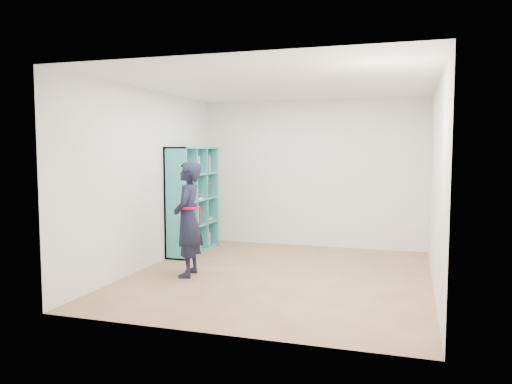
% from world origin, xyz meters
% --- Properties ---
extents(floor, '(4.50, 4.50, 0.00)m').
position_xyz_m(floor, '(0.00, 0.00, 0.00)').
color(floor, brown).
rests_on(floor, ground).
extents(ceiling, '(4.50, 4.50, 0.00)m').
position_xyz_m(ceiling, '(0.00, 0.00, 2.60)').
color(ceiling, white).
rests_on(ceiling, wall_back).
extents(wall_left, '(0.02, 4.50, 2.60)m').
position_xyz_m(wall_left, '(-2.00, 0.00, 1.30)').
color(wall_left, white).
rests_on(wall_left, floor).
extents(wall_right, '(0.02, 4.50, 2.60)m').
position_xyz_m(wall_right, '(2.00, 0.00, 1.30)').
color(wall_right, white).
rests_on(wall_right, floor).
extents(wall_back, '(4.00, 0.02, 2.60)m').
position_xyz_m(wall_back, '(0.00, 2.25, 1.30)').
color(wall_back, white).
rests_on(wall_back, floor).
extents(wall_front, '(4.00, 0.02, 2.60)m').
position_xyz_m(wall_front, '(0.00, -2.25, 1.30)').
color(wall_front, white).
rests_on(wall_front, floor).
extents(bookshelf, '(0.39, 1.33, 1.77)m').
position_xyz_m(bookshelf, '(-1.82, 1.14, 0.87)').
color(bookshelf, teal).
rests_on(bookshelf, floor).
extents(person, '(0.47, 0.63, 1.57)m').
position_xyz_m(person, '(-1.20, -0.34, 0.79)').
color(person, black).
rests_on(person, floor).
extents(smartphone, '(0.05, 0.09, 0.12)m').
position_xyz_m(smartphone, '(-1.36, -0.29, 0.89)').
color(smartphone, silver).
rests_on(smartphone, person).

